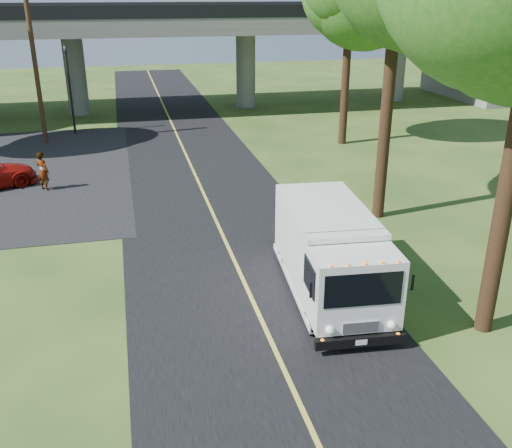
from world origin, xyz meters
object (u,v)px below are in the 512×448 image
object	(u,v)px
traffic_signal	(69,80)
utility_pole	(35,60)
step_van	(330,252)
pedestrian	(43,171)

from	to	relation	value
traffic_signal	utility_pole	xyz separation A→B (m)	(-1.50, -2.00, 1.40)
step_van	traffic_signal	bearing A→B (deg)	114.99
traffic_signal	pedestrian	world-z (taller)	traffic_signal
traffic_signal	utility_pole	bearing A→B (deg)	-126.87
utility_pole	traffic_signal	bearing A→B (deg)	53.13
utility_pole	pedestrian	distance (m)	9.56
pedestrian	traffic_signal	bearing A→B (deg)	-50.39
step_van	pedestrian	world-z (taller)	step_van
utility_pole	step_van	xyz separation A→B (m)	(9.70, -20.41, -3.24)
utility_pole	step_van	distance (m)	22.83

